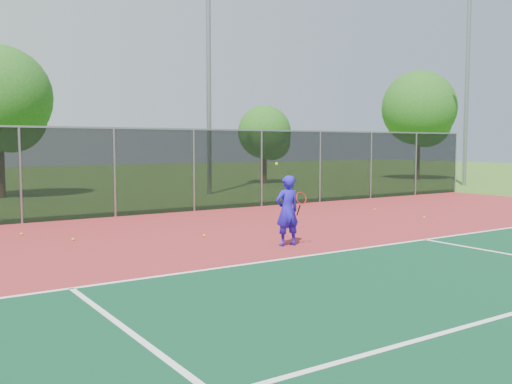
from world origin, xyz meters
TOP-DOWN VIEW (x-y plane):
  - ground at (0.00, 0.00)m, footprint 120.00×120.00m
  - court_apron at (0.00, 2.00)m, footprint 30.00×20.00m
  - fence_back at (0.00, 12.00)m, footprint 30.00×0.06m
  - tennis_player at (-1.44, 4.31)m, footprint 0.65×0.64m
  - practice_ball_1 at (5.36, 5.86)m, footprint 0.07×0.07m
  - practice_ball_3 at (-2.51, 6.58)m, footprint 0.07×0.07m
  - practice_ball_4 at (-6.50, 9.55)m, footprint 0.07×0.07m
  - practice_ball_5 at (5.67, 8.42)m, footprint 0.07×0.07m
  - practice_ball_6 at (-5.59, 7.90)m, footprint 0.07×0.07m
  - floodlight_n at (4.06, 18.19)m, footprint 0.90×0.40m
  - floodlight_ne at (19.69, 14.91)m, footprint 0.90×0.40m
  - tree_back_left at (-4.83, 21.64)m, footprint 4.76×4.76m
  - tree_back_mid at (10.83, 23.02)m, footprint 3.34×3.34m
  - tree_back_right at (22.04, 20.34)m, footprint 5.16×5.16m

SIDE VIEW (x-z plane):
  - ground at x=0.00m, z-range 0.00..0.00m
  - court_apron at x=0.00m, z-range 0.00..0.02m
  - practice_ball_1 at x=5.36m, z-range 0.02..0.09m
  - practice_ball_3 at x=-2.51m, z-range 0.02..0.09m
  - practice_ball_4 at x=-6.50m, z-range 0.02..0.09m
  - practice_ball_5 at x=5.67m, z-range 0.02..0.09m
  - practice_ball_6 at x=-5.59m, z-range 0.02..0.09m
  - tennis_player at x=-1.44m, z-range -0.13..1.89m
  - fence_back at x=0.00m, z-range 0.05..3.08m
  - tree_back_mid at x=10.83m, z-range 0.62..5.54m
  - tree_back_left at x=-4.83m, z-range 0.89..7.88m
  - tree_back_right at x=22.04m, z-range 0.97..8.54m
  - floodlight_n at x=4.06m, z-range 0.78..12.96m
  - floodlight_ne at x=19.69m, z-range 0.78..12.96m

